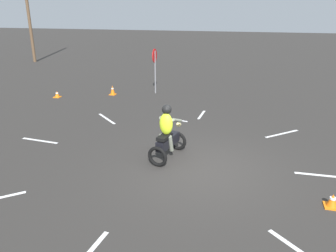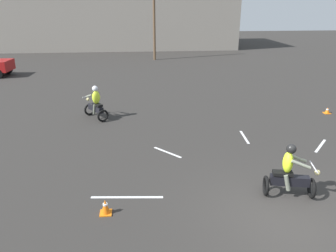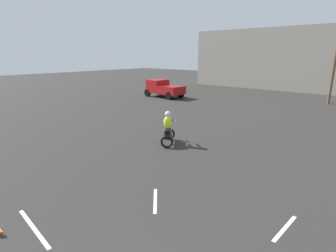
{
  "view_description": "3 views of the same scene",
  "coord_description": "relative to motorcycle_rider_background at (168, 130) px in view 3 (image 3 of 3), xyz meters",
  "views": [
    {
      "loc": [
        -8.08,
        -1.23,
        4.18
      ],
      "look_at": [
        0.5,
        1.1,
        1.0
      ],
      "focal_mm": 35.0,
      "sensor_mm": 36.0,
      "label": 1
    },
    {
      "loc": [
        -3.81,
        -6.86,
        5.35
      ],
      "look_at": [
        -2.69,
        4.88,
        0.9
      ],
      "focal_mm": 35.0,
      "sensor_mm": 36.0,
      "label": 2
    },
    {
      "loc": [
        2.11,
        -0.67,
        4.27
      ],
      "look_at": [
        -5.88,
        8.67,
        0.9
      ],
      "focal_mm": 28.0,
      "sensor_mm": 36.0,
      "label": 3
    }
  ],
  "objects": [
    {
      "name": "lane_stripe_n",
      "position": [
        6.51,
        -3.03,
        -0.72
      ],
      "size": [
        0.2,
        1.4,
        0.01
      ],
      "primitive_type": "cube",
      "rotation": [
        0.0,
        0.0,
        3.07
      ],
      "color": "silver",
      "rests_on": "ground"
    },
    {
      "name": "motorcycle_rider_background",
      "position": [
        0.0,
        0.0,
        0.0
      ],
      "size": [
        1.3,
        1.49,
        1.66
      ],
      "rotation": [
        0.0,
        0.0,
        0.62
      ],
      "color": "black",
      "rests_on": "ground"
    },
    {
      "name": "building_backdrop",
      "position": [
        -0.03,
        28.82,
        2.97
      ],
      "size": [
        28.49,
        10.75,
        7.39
      ],
      "primitive_type": "cube",
      "color": "gray",
      "rests_on": "ground"
    },
    {
      "name": "pickup_truck",
      "position": [
        -9.88,
        10.88,
        0.2
      ],
      "size": [
        4.22,
        2.15,
        1.73
      ],
      "rotation": [
        0.0,
        0.0,
        1.52
      ],
      "color": "black",
      "rests_on": "ground"
    },
    {
      "name": "lane_stripe_w",
      "position": [
        1.63,
        -7.18,
        -0.72
      ],
      "size": [
        2.12,
        0.29,
        0.01
      ],
      "primitive_type": "cube",
      "rotation": [
        0.0,
        0.0,
        4.62
      ],
      "color": "silver",
      "rests_on": "ground"
    },
    {
      "name": "utility_pole_far",
      "position": [
        3.86,
        17.51,
        3.75
      ],
      "size": [
        0.24,
        0.24,
        8.94
      ],
      "primitive_type": "cylinder",
      "color": "brown",
      "rests_on": "ground"
    },
    {
      "name": "lane_stripe_nw",
      "position": [
        3.1,
        -4.22,
        -0.72
      ],
      "size": [
        1.0,
        1.09,
        0.01
      ],
      "primitive_type": "cube",
      "rotation": [
        0.0,
        0.0,
        3.88
      ],
      "color": "silver",
      "rests_on": "ground"
    }
  ]
}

